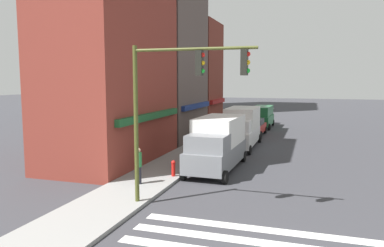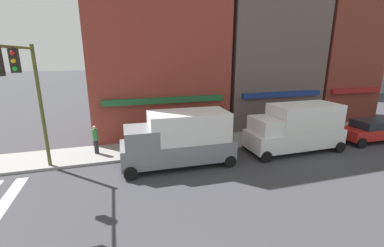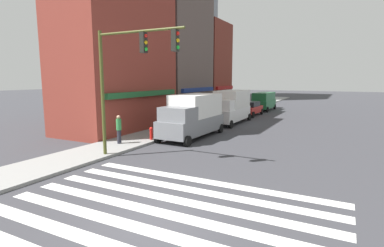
{
  "view_description": "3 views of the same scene",
  "coord_description": "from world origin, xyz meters",
  "px_view_note": "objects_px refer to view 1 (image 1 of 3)",
  "views": [
    {
      "loc": [
        -8.86,
        -0.4,
        5.18
      ],
      "look_at": [
        4.88,
        4.0,
        3.5
      ],
      "focal_mm": 35.0,
      "sensor_mm": 36.0,
      "label": 1
    },
    {
      "loc": [
        8.62,
        -8.39,
        6.08
      ],
      "look_at": [
        12.95,
        6.0,
        2.0
      ],
      "focal_mm": 24.0,
      "sensor_mm": 36.0,
      "label": 2
    },
    {
      "loc": [
        -6.86,
        -4.92,
        4.17
      ],
      "look_at": [
        11.73,
        4.7,
        1.0
      ],
      "focal_mm": 28.0,
      "sensor_mm": 36.0,
      "label": 3
    }
  ],
  "objects_px": {
    "box_truck_grey": "(217,143)",
    "pedestrian_blue_shirt": "(208,129)",
    "traffic_signal": "(177,91)",
    "box_truck_white": "(241,127)",
    "sedan_red": "(253,127)",
    "fire_hydrant": "(173,167)",
    "pedestrian_green_top": "(139,165)",
    "van_green": "(262,116)"
  },
  "relations": [
    {
      "from": "box_truck_grey",
      "to": "pedestrian_blue_shirt",
      "type": "bearing_deg",
      "value": 19.71
    },
    {
      "from": "box_truck_white",
      "to": "van_green",
      "type": "distance_m",
      "value": 12.69
    },
    {
      "from": "box_truck_white",
      "to": "van_green",
      "type": "bearing_deg",
      "value": -0.61
    },
    {
      "from": "box_truck_white",
      "to": "sedan_red",
      "type": "height_order",
      "value": "box_truck_white"
    },
    {
      "from": "box_truck_white",
      "to": "fire_hydrant",
      "type": "bearing_deg",
      "value": 170.05
    },
    {
      "from": "traffic_signal",
      "to": "box_truck_white",
      "type": "xyz_separation_m",
      "value": [
        14.61,
        0.07,
        -3.15
      ]
    },
    {
      "from": "fire_hydrant",
      "to": "box_truck_grey",
      "type": "bearing_deg",
      "value": -32.48
    },
    {
      "from": "sedan_red",
      "to": "fire_hydrant",
      "type": "height_order",
      "value": "sedan_red"
    },
    {
      "from": "pedestrian_blue_shirt",
      "to": "fire_hydrant",
      "type": "xyz_separation_m",
      "value": [
        -11.91,
        -1.37,
        -0.46
      ]
    },
    {
      "from": "pedestrian_green_top",
      "to": "box_truck_white",
      "type": "bearing_deg",
      "value": -30.76
    },
    {
      "from": "sedan_red",
      "to": "fire_hydrant",
      "type": "xyz_separation_m",
      "value": [
        -16.75,
        1.7,
        -0.23
      ]
    },
    {
      "from": "fire_hydrant",
      "to": "van_green",
      "type": "bearing_deg",
      "value": -4.22
    },
    {
      "from": "sedan_red",
      "to": "fire_hydrant",
      "type": "relative_size",
      "value": 5.28
    },
    {
      "from": "box_truck_white",
      "to": "sedan_red",
      "type": "bearing_deg",
      "value": -0.61
    },
    {
      "from": "box_truck_white",
      "to": "pedestrian_blue_shirt",
      "type": "height_order",
      "value": "box_truck_white"
    },
    {
      "from": "pedestrian_blue_shirt",
      "to": "van_green",
      "type": "bearing_deg",
      "value": -66.12
    },
    {
      "from": "sedan_red",
      "to": "pedestrian_blue_shirt",
      "type": "distance_m",
      "value": 5.73
    },
    {
      "from": "pedestrian_blue_shirt",
      "to": "traffic_signal",
      "type": "bearing_deg",
      "value": 140.28
    },
    {
      "from": "box_truck_white",
      "to": "sedan_red",
      "type": "xyz_separation_m",
      "value": [
        6.42,
        0.0,
        -0.75
      ]
    },
    {
      "from": "traffic_signal",
      "to": "box_truck_grey",
      "type": "xyz_separation_m",
      "value": [
        6.95,
        0.07,
        -3.15
      ]
    },
    {
      "from": "box_truck_grey",
      "to": "pedestrian_blue_shirt",
      "type": "distance_m",
      "value": 9.75
    },
    {
      "from": "traffic_signal",
      "to": "box_truck_white",
      "type": "relative_size",
      "value": 1.05
    },
    {
      "from": "fire_hydrant",
      "to": "sedan_red",
      "type": "bearing_deg",
      "value": -5.8
    },
    {
      "from": "pedestrian_green_top",
      "to": "fire_hydrant",
      "type": "relative_size",
      "value": 2.1
    },
    {
      "from": "box_truck_grey",
      "to": "box_truck_white",
      "type": "height_order",
      "value": "same"
    },
    {
      "from": "van_green",
      "to": "pedestrian_green_top",
      "type": "relative_size",
      "value": 2.85
    },
    {
      "from": "sedan_red",
      "to": "fire_hydrant",
      "type": "distance_m",
      "value": 16.84
    },
    {
      "from": "box_truck_grey",
      "to": "pedestrian_green_top",
      "type": "height_order",
      "value": "box_truck_grey"
    },
    {
      "from": "traffic_signal",
      "to": "box_truck_white",
      "type": "distance_m",
      "value": 14.94
    },
    {
      "from": "sedan_red",
      "to": "van_green",
      "type": "relative_size",
      "value": 0.88
    },
    {
      "from": "pedestrian_green_top",
      "to": "traffic_signal",
      "type": "bearing_deg",
      "value": -147.83
    },
    {
      "from": "sedan_red",
      "to": "van_green",
      "type": "distance_m",
      "value": 6.28
    },
    {
      "from": "sedan_red",
      "to": "van_green",
      "type": "height_order",
      "value": "van_green"
    },
    {
      "from": "traffic_signal",
      "to": "van_green",
      "type": "relative_size",
      "value": 1.3
    },
    {
      "from": "pedestrian_blue_shirt",
      "to": "fire_hydrant",
      "type": "relative_size",
      "value": 2.1
    },
    {
      "from": "sedan_red",
      "to": "pedestrian_blue_shirt",
      "type": "relative_size",
      "value": 2.51
    },
    {
      "from": "box_truck_grey",
      "to": "pedestrian_green_top",
      "type": "distance_m",
      "value": 5.37
    },
    {
      "from": "traffic_signal",
      "to": "pedestrian_green_top",
      "type": "height_order",
      "value": "traffic_signal"
    },
    {
      "from": "traffic_signal",
      "to": "pedestrian_blue_shirt",
      "type": "xyz_separation_m",
      "value": [
        16.19,
        3.13,
        -3.66
      ]
    },
    {
      "from": "box_truck_grey",
      "to": "pedestrian_blue_shirt",
      "type": "xyz_separation_m",
      "value": [
        9.24,
        3.07,
        -0.51
      ]
    },
    {
      "from": "box_truck_grey",
      "to": "box_truck_white",
      "type": "xyz_separation_m",
      "value": [
        7.66,
        0.0,
        0.0
      ]
    },
    {
      "from": "box_truck_grey",
      "to": "box_truck_white",
      "type": "relative_size",
      "value": 1.0
    }
  ]
}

